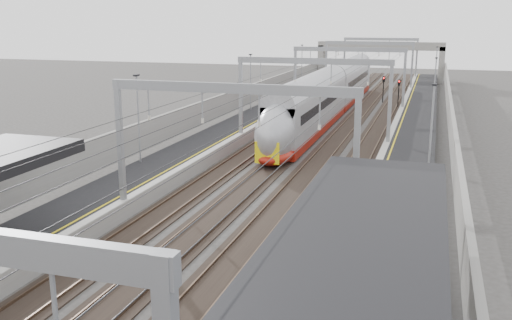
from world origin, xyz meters
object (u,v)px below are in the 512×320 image
Objects in this scene: train at (329,98)px; signal_green at (323,81)px; bench at (345,302)px; overbridge at (380,51)px.

train reaches higher than signal_green.
signal_green is at bearing 103.02° from train.
bench is 0.48× the size of signal_green.
signal_green is (-12.47, 61.03, 0.91)m from bench.
overbridge is at bearing 87.95° from train.
signal_green is at bearing -101.32° from overbridge.
overbridge is 87.40m from bench.
train is at bearing 101.02° from bench.
overbridge is 26.66m from signal_green.
bench is (8.77, -45.03, -0.70)m from train.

